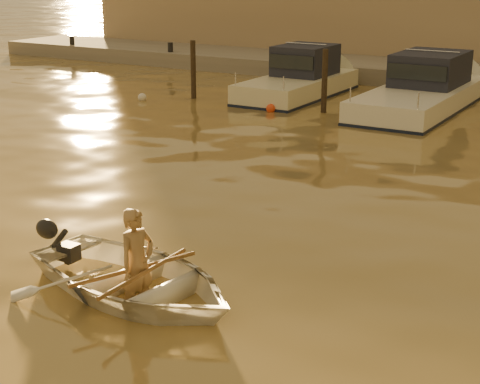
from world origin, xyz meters
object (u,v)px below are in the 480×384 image
Objects in this scene: dinghy at (133,278)px; moored_boat_2 at (422,90)px; person at (137,263)px; moored_boat_1 at (298,79)px.

moored_boat_2 reaches higher than dinghy.
moored_boat_2 is (-0.88, 15.85, 0.11)m from person.
person reaches higher than dinghy.
dinghy is 0.55× the size of moored_boat_1.
person is 0.25× the size of moored_boat_1.
moored_boat_1 is at bearing 27.54° from person.
dinghy is 2.22× the size of person.
moored_boat_2 is at bearing 11.61° from dinghy.
person is 16.75m from moored_boat_1.
person is 0.20× the size of moored_boat_2.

